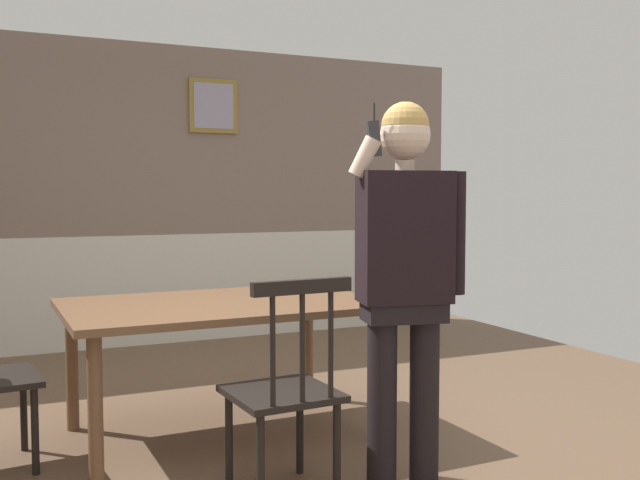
{
  "coord_description": "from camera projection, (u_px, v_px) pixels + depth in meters",
  "views": [
    {
      "loc": [
        -1.24,
        -3.39,
        1.36
      ],
      "look_at": [
        0.22,
        -0.22,
        1.14
      ],
      "focal_mm": 40.65,
      "sensor_mm": 36.0,
      "label": 1
    }
  ],
  "objects": [
    {
      "name": "room_back_partition",
      "position": [
        140.0,
        201.0,
        6.47
      ],
      "size": [
        6.34,
        0.17,
        2.69
      ],
      "color": "gray",
      "rests_on": "ground_plane"
    },
    {
      "name": "person_figure",
      "position": [
        406.0,
        263.0,
        3.36
      ],
      "size": [
        0.57,
        0.32,
        1.78
      ],
      "rotation": [
        0.0,
        0.0,
        2.91
      ],
      "color": "black",
      "rests_on": "ground_plane"
    },
    {
      "name": "chair_near_window",
      "position": [
        285.0,
        390.0,
        3.22
      ],
      "size": [
        0.48,
        0.48,
        1.0
      ],
      "rotation": [
        0.0,
        0.0,
        0.06
      ],
      "color": "black",
      "rests_on": "ground_plane"
    },
    {
      "name": "ground_plane",
      "position": [
        263.0,
        461.0,
        3.68
      ],
      "size": [
        6.97,
        6.97,
        0.0
      ],
      "primitive_type": "plane",
      "color": "brown"
    },
    {
      "name": "dining_table",
      "position": [
        220.0,
        316.0,
        4.05
      ],
      "size": [
        1.71,
        1.12,
        0.76
      ],
      "rotation": [
        0.0,
        0.0,
        0.01
      ],
      "color": "brown",
      "rests_on": "ground_plane"
    }
  ]
}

